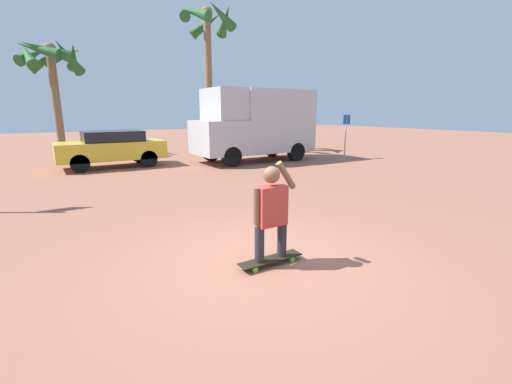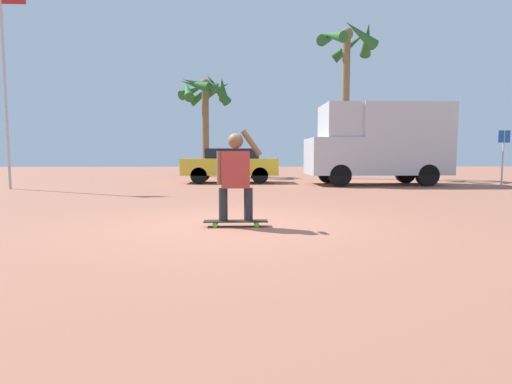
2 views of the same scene
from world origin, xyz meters
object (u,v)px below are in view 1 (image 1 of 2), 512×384
at_px(camper_van, 256,123).
at_px(street_sign, 346,130).
at_px(palm_tree_near_van, 207,35).
at_px(person_skateboarder, 271,208).
at_px(palm_tree_center_background, 51,61).
at_px(parked_car_yellow, 112,148).
at_px(skateboard, 271,260).

relative_size(camper_van, street_sign, 2.61).
relative_size(camper_van, palm_tree_near_van, 0.69).
relative_size(person_skateboarder, camper_van, 0.27).
height_order(camper_van, palm_tree_center_background, palm_tree_center_background).
distance_m(palm_tree_center_background, street_sign, 14.90).
bearing_deg(parked_car_yellow, camper_van, -13.98).
xyz_separation_m(skateboard, palm_tree_near_van, (5.61, 14.37, 6.17)).
height_order(camper_van, parked_car_yellow, camper_van).
bearing_deg(person_skateboarder, parked_car_yellow, 91.52).
height_order(person_skateboarder, palm_tree_near_van, palm_tree_near_van).
bearing_deg(palm_tree_near_van, parked_car_yellow, -150.50).
height_order(camper_van, palm_tree_near_van, palm_tree_near_van).
relative_size(person_skateboarder, palm_tree_near_van, 0.19).
height_order(skateboard, palm_tree_center_background, palm_tree_center_background).
height_order(skateboard, street_sign, street_sign).
bearing_deg(street_sign, palm_tree_center_background, 142.68).
distance_m(camper_van, parked_car_yellow, 6.24).
xyz_separation_m(camper_van, palm_tree_near_van, (-0.09, 4.83, 4.53)).
xyz_separation_m(camper_van, street_sign, (4.03, -1.64, -0.37)).
bearing_deg(palm_tree_center_background, parked_car_yellow, -74.91).
relative_size(skateboard, palm_tree_center_background, 0.18).
bearing_deg(street_sign, camper_van, 157.89).
xyz_separation_m(parked_car_yellow, street_sign, (10.02, -3.13, 0.56)).
bearing_deg(palm_tree_center_background, palm_tree_near_van, -17.49).
relative_size(skateboard, person_skateboarder, 0.70).
distance_m(person_skateboarder, palm_tree_near_van, 16.33).
height_order(skateboard, camper_van, camper_van).
bearing_deg(skateboard, camper_van, 59.16).
relative_size(person_skateboarder, palm_tree_center_background, 0.25).
bearing_deg(camper_van, person_skateboarder, -120.84).
height_order(person_skateboarder, street_sign, street_sign).
bearing_deg(palm_tree_center_background, skateboard, -83.76).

